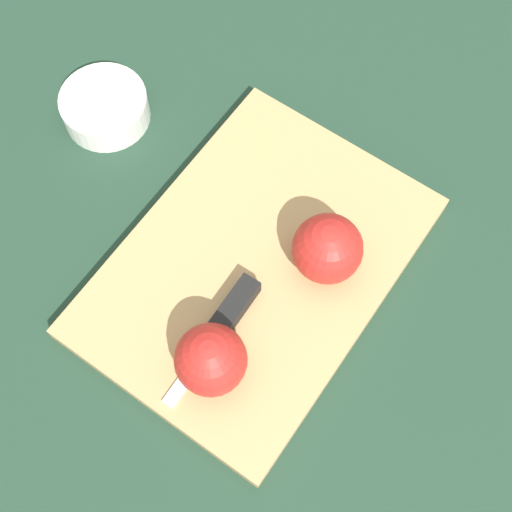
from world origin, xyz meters
name	(u,v)px	position (x,y,z in m)	size (l,w,h in m)	color
ground_plane	(256,270)	(0.00, 0.00, 0.00)	(4.00, 4.00, 0.00)	#1E3828
cutting_board	(256,267)	(0.00, 0.00, 0.01)	(0.44, 0.33, 0.02)	tan
apple_half_left	(328,249)	(-0.05, 0.06, 0.06)	(0.08, 0.08, 0.08)	red
apple_half_right	(211,359)	(0.13, 0.05, 0.06)	(0.08, 0.08, 0.08)	red
knife	(231,312)	(0.07, 0.02, 0.03)	(0.17, 0.04, 0.02)	silver
bowl	(105,106)	(-0.04, -0.29, 0.02)	(0.11, 0.11, 0.04)	silver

